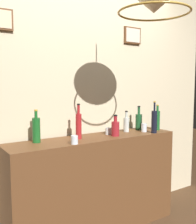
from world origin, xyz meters
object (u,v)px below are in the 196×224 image
object	(u,v)px
liquor_bottle_brandy	(36,129)
liquor_bottle_scotch	(79,125)
liquor_bottle_port	(115,128)
liquor_bottle_bourbon	(126,124)
liquor_bottle_rum	(139,121)
liquor_bottle_rye	(157,120)
glass_tumbler_rocks	(109,131)
liquor_bottle_mezcal	(154,121)
glass_tumbler_highball	(144,128)
glass_tumbler_shot	(74,140)

from	to	relation	value
liquor_bottle_brandy	liquor_bottle_scotch	bearing A→B (deg)	-9.86
liquor_bottle_port	liquor_bottle_bourbon	bearing A→B (deg)	27.09
liquor_bottle_rum	liquor_bottle_bourbon	bearing A→B (deg)	-173.34
liquor_bottle_rye	liquor_bottle_scotch	world-z (taller)	liquor_bottle_scotch
liquor_bottle_rye	glass_tumbler_rocks	distance (m)	0.62
liquor_bottle_mezcal	liquor_bottle_rum	xyz separation A→B (m)	(0.00, 0.24, -0.03)
liquor_bottle_mezcal	liquor_bottle_brandy	bearing A→B (deg)	168.71
liquor_bottle_rum	glass_tumbler_rocks	distance (m)	0.45
liquor_bottle_rum	liquor_bottle_brandy	xyz separation A→B (m)	(-1.20, -0.00, 0.02)
liquor_bottle_port	liquor_bottle_rye	size ratio (longest dim) A/B	0.75
liquor_bottle_scotch	glass_tumbler_highball	xyz separation A→B (m)	(0.77, -0.06, -0.09)
glass_tumbler_highball	glass_tumbler_shot	bearing A→B (deg)	-173.09
glass_tumbler_highball	liquor_bottle_scotch	bearing A→B (deg)	175.47
glass_tumbler_rocks	glass_tumbler_shot	bearing A→B (deg)	-158.55
liquor_bottle_mezcal	liquor_bottle_bourbon	distance (m)	0.30
liquor_bottle_brandy	liquor_bottle_rum	bearing A→B (deg)	0.05
glass_tumbler_shot	liquor_bottle_port	bearing A→B (deg)	10.42
liquor_bottle_rye	glass_tumbler_highball	distance (m)	0.21
glass_tumbler_rocks	glass_tumbler_shot	xyz separation A→B (m)	(-0.50, -0.20, 0.00)
liquor_bottle_mezcal	liquor_bottle_scotch	distance (m)	0.83
liquor_bottle_mezcal	glass_tumbler_rocks	world-z (taller)	liquor_bottle_mezcal
liquor_bottle_rum	liquor_bottle_port	distance (m)	0.46
liquor_bottle_scotch	liquor_bottle_rum	bearing A→B (deg)	4.82
liquor_bottle_port	liquor_bottle_rum	bearing A→B (deg)	18.39
liquor_bottle_bourbon	liquor_bottle_brandy	xyz separation A→B (m)	(-1.00, 0.02, 0.03)
liquor_bottle_brandy	liquor_bottle_port	bearing A→B (deg)	-10.77
liquor_bottle_bourbon	liquor_bottle_brandy	distance (m)	1.00
liquor_bottle_mezcal	liquor_bottle_rum	distance (m)	0.24
liquor_bottle_bourbon	glass_tumbler_rocks	world-z (taller)	liquor_bottle_bourbon
liquor_bottle_scotch	glass_tumbler_highball	size ratio (longest dim) A/B	3.69
liquor_bottle_rye	liquor_bottle_brandy	world-z (taller)	liquor_bottle_brandy
liquor_bottle_rum	glass_tumbler_shot	bearing A→B (deg)	-165.83
liquor_bottle_rum	liquor_bottle_rye	bearing A→B (deg)	-37.98
liquor_bottle_rye	liquor_bottle_brandy	xyz separation A→B (m)	(-1.36, 0.13, 0.00)
liquor_bottle_bourbon	glass_tumbler_highball	world-z (taller)	liquor_bottle_bourbon
liquor_bottle_scotch	liquor_bottle_mezcal	bearing A→B (deg)	-11.98
liquor_bottle_scotch	glass_tumbler_highball	distance (m)	0.78
glass_tumbler_rocks	liquor_bottle_mezcal	bearing A→B (deg)	-23.88
liquor_bottle_port	glass_tumbler_rocks	size ratio (longest dim) A/B	3.02
liquor_bottle_rye	glass_tumbler_rocks	world-z (taller)	liquor_bottle_rye
liquor_bottle_bourbon	liquor_bottle_port	distance (m)	0.27
liquor_bottle_bourbon	liquor_bottle_scotch	xyz separation A→B (m)	(-0.61, -0.05, 0.05)
liquor_bottle_rum	liquor_bottle_brandy	distance (m)	1.20
liquor_bottle_scotch	glass_tumbler_highball	world-z (taller)	liquor_bottle_scotch
liquor_bottle_bourbon	liquor_bottle_brandy	bearing A→B (deg)	178.73
liquor_bottle_rum	liquor_bottle_rye	xyz separation A→B (m)	(0.16, -0.13, 0.02)
liquor_bottle_mezcal	glass_tumbler_rocks	distance (m)	0.50
glass_tumbler_rocks	glass_tumbler_highball	distance (m)	0.42
liquor_bottle_rye	liquor_bottle_scotch	distance (m)	0.97
liquor_bottle_bourbon	liquor_bottle_rum	distance (m)	0.20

